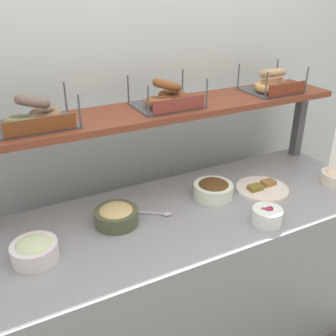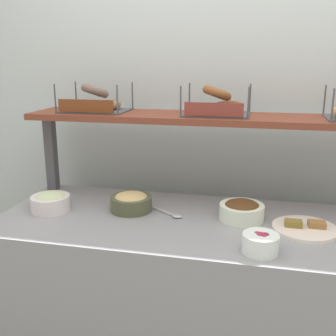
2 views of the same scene
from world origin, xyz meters
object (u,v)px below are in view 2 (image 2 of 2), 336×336
(serving_plate_white, at_px, (305,228))
(bagel_basket_poppy, at_px, (95,102))
(bowl_hummus, at_px, (131,202))
(bowl_beet_salad, at_px, (261,243))
(serving_spoon_near_plate, at_px, (171,214))
(bowl_chocolate_spread, at_px, (242,210))
(bagel_basket_cinnamon_raisin, at_px, (216,105))
(bowl_scallion_spread, at_px, (50,202))

(serving_plate_white, distance_m, bagel_basket_poppy, 1.15)
(bowl_hummus, relative_size, bagel_basket_poppy, 0.59)
(bowl_hummus, distance_m, bowl_beet_salad, 0.67)
(bowl_hummus, relative_size, serving_spoon_near_plate, 1.22)
(bowl_hummus, bearing_deg, bowl_chocolate_spread, -0.08)
(serving_plate_white, relative_size, bagel_basket_poppy, 0.82)
(bagel_basket_poppy, xyz_separation_m, bagel_basket_cinnamon_raisin, (0.61, -0.00, 0.00))
(bowl_chocolate_spread, bearing_deg, bowl_beet_salad, -74.73)
(bowl_hummus, distance_m, serving_plate_white, 0.77)
(bowl_beet_salad, xyz_separation_m, serving_plate_white, (0.18, 0.25, -0.03))
(bowl_chocolate_spread, height_order, serving_plate_white, bowl_chocolate_spread)
(bowl_scallion_spread, xyz_separation_m, bagel_basket_poppy, (0.12, 0.30, 0.43))
(bowl_beet_salad, bearing_deg, serving_plate_white, 53.91)
(bowl_scallion_spread, bearing_deg, bagel_basket_poppy, 69.08)
(bowl_scallion_spread, height_order, serving_spoon_near_plate, bowl_scallion_spread)
(serving_spoon_near_plate, distance_m, bagel_basket_poppy, 0.69)
(bowl_chocolate_spread, bearing_deg, bagel_basket_cinnamon_raisin, 125.16)
(serving_spoon_near_plate, bearing_deg, bowl_scallion_spread, -173.31)
(bowl_chocolate_spread, distance_m, bagel_basket_poppy, 0.90)
(bowl_chocolate_spread, relative_size, bowl_hummus, 1.01)
(bagel_basket_poppy, height_order, bagel_basket_cinnamon_raisin, same)
(bowl_chocolate_spread, relative_size, bowl_beet_salad, 1.47)
(bowl_hummus, xyz_separation_m, bowl_scallion_spread, (-0.36, -0.09, 0.00))
(bowl_beet_salad, xyz_separation_m, bagel_basket_cinnamon_raisin, (-0.23, 0.52, 0.44))
(bowl_beet_salad, height_order, bowl_scallion_spread, bowl_scallion_spread)
(bagel_basket_poppy, bearing_deg, serving_plate_white, -14.99)
(bowl_scallion_spread, relative_size, bagel_basket_cinnamon_raisin, 0.58)
(serving_plate_white, relative_size, bagel_basket_cinnamon_raisin, 0.86)
(bowl_hummus, height_order, bagel_basket_poppy, bagel_basket_poppy)
(bowl_hummus, xyz_separation_m, serving_plate_white, (0.77, -0.06, -0.03))
(bowl_beet_salad, bearing_deg, bowl_hummus, 152.73)
(bowl_chocolate_spread, height_order, bowl_beet_salad, bowl_chocolate_spread)
(bowl_scallion_spread, bearing_deg, bowl_chocolate_spread, 5.73)
(serving_plate_white, bearing_deg, bowl_scallion_spread, -178.53)
(serving_plate_white, height_order, bagel_basket_cinnamon_raisin, bagel_basket_cinnamon_raisin)
(bowl_scallion_spread, distance_m, serving_plate_white, 1.14)
(bowl_chocolate_spread, distance_m, bowl_hummus, 0.51)
(bowl_beet_salad, height_order, bagel_basket_cinnamon_raisin, bagel_basket_cinnamon_raisin)
(bowl_beet_salad, bearing_deg, bowl_chocolate_spread, 105.27)
(bagel_basket_cinnamon_raisin, bearing_deg, bowl_hummus, -149.62)
(bowl_scallion_spread, distance_m, bagel_basket_poppy, 0.54)
(bowl_beet_salad, relative_size, bowl_scallion_spread, 0.74)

